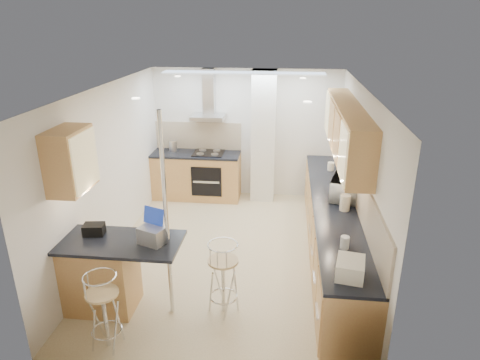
# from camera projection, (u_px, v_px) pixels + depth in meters

# --- Properties ---
(ground) EXTENTS (4.80, 4.80, 0.00)m
(ground) POSITION_uv_depth(u_px,v_px,m) (231.00, 253.00, 6.55)
(ground) COLOR #CAB587
(ground) RESTS_ON ground
(room_shell) EXTENTS (3.64, 4.84, 2.51)m
(room_shell) POSITION_uv_depth(u_px,v_px,m) (255.00, 150.00, 6.31)
(room_shell) COLOR white
(room_shell) RESTS_ON ground
(right_counter) EXTENTS (0.63, 4.40, 0.92)m
(right_counter) POSITION_uv_depth(u_px,v_px,m) (332.00, 231.00, 6.23)
(right_counter) COLOR tan
(right_counter) RESTS_ON ground
(back_counter) EXTENTS (1.70, 0.63, 0.92)m
(back_counter) POSITION_uv_depth(u_px,v_px,m) (197.00, 175.00, 8.43)
(back_counter) COLOR tan
(back_counter) RESTS_ON ground
(peninsula) EXTENTS (1.47, 0.72, 0.94)m
(peninsula) POSITION_uv_depth(u_px,v_px,m) (122.00, 275.00, 5.15)
(peninsula) COLOR tan
(peninsula) RESTS_ON ground
(microwave) EXTENTS (0.52, 0.65, 0.32)m
(microwave) POSITION_uv_depth(u_px,v_px,m) (346.00, 188.00, 6.14)
(microwave) COLOR white
(microwave) RESTS_ON right_counter
(laptop) EXTENTS (0.35, 0.31, 0.20)m
(laptop) POSITION_uv_depth(u_px,v_px,m) (152.00, 235.00, 4.91)
(laptop) COLOR #ABADB3
(laptop) RESTS_ON peninsula
(bag) EXTENTS (0.26, 0.21, 0.13)m
(bag) POSITION_uv_depth(u_px,v_px,m) (94.00, 229.00, 5.12)
(bag) COLOR black
(bag) RESTS_ON peninsula
(bar_stool_near) EXTENTS (0.46, 0.46, 0.90)m
(bar_stool_near) POSITION_uv_depth(u_px,v_px,m) (104.00, 311.00, 4.55)
(bar_stool_near) COLOR tan
(bar_stool_near) RESTS_ON ground
(bar_stool_end) EXTENTS (0.46, 0.46, 0.94)m
(bar_stool_end) POSITION_uv_depth(u_px,v_px,m) (223.00, 278.00, 5.10)
(bar_stool_end) COLOR tan
(bar_stool_end) RESTS_ON ground
(jar_a) EXTENTS (0.15, 0.15, 0.17)m
(jar_a) POSITION_uv_depth(u_px,v_px,m) (341.00, 173.00, 6.95)
(jar_a) COLOR white
(jar_a) RESTS_ON right_counter
(jar_b) EXTENTS (0.12, 0.12, 0.14)m
(jar_b) POSITION_uv_depth(u_px,v_px,m) (331.00, 166.00, 7.32)
(jar_b) COLOR white
(jar_b) RESTS_ON right_counter
(jar_c) EXTENTS (0.18, 0.18, 0.22)m
(jar_c) POSITION_uv_depth(u_px,v_px,m) (345.00, 203.00, 5.79)
(jar_c) COLOR beige
(jar_c) RESTS_ON right_counter
(jar_d) EXTENTS (0.13, 0.13, 0.15)m
(jar_d) POSITION_uv_depth(u_px,v_px,m) (345.00, 243.00, 4.84)
(jar_d) COLOR white
(jar_d) RESTS_ON right_counter
(bread_bin) EXTENTS (0.33, 0.39, 0.18)m
(bread_bin) POSITION_uv_depth(u_px,v_px,m) (350.00, 268.00, 4.32)
(bread_bin) COLOR white
(bread_bin) RESTS_ON right_counter
(kettle) EXTENTS (0.16, 0.16, 0.21)m
(kettle) POSITION_uv_depth(u_px,v_px,m) (173.00, 146.00, 8.34)
(kettle) COLOR silver
(kettle) RESTS_ON back_counter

